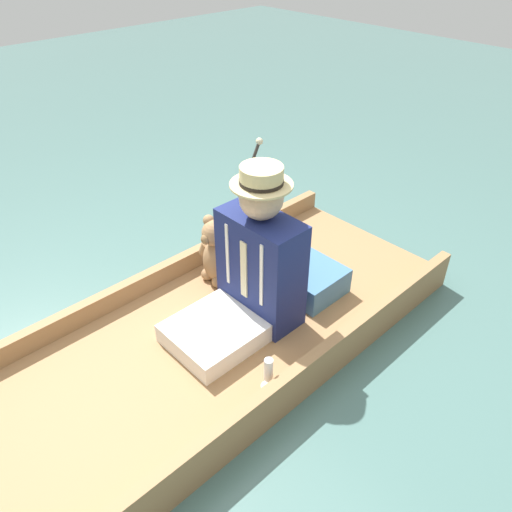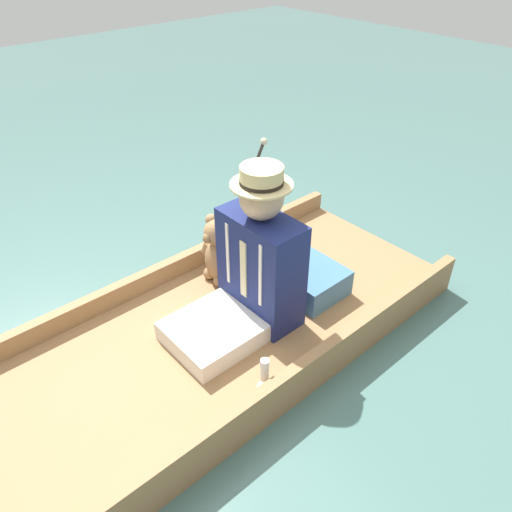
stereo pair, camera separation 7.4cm
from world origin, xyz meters
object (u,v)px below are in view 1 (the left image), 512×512
(seated_person, at_px, (252,270))
(teddy_bear, at_px, (216,253))
(walking_cane, at_px, (242,191))
(wine_glass, at_px, (268,372))

(seated_person, xyz_separation_m, teddy_bear, (0.39, -0.08, -0.13))
(teddy_bear, distance_m, walking_cane, 0.44)
(teddy_bear, xyz_separation_m, wine_glass, (-0.80, 0.35, -0.10))
(seated_person, relative_size, walking_cane, 1.21)
(seated_person, xyz_separation_m, walking_cane, (0.54, -0.42, 0.10))
(seated_person, bearing_deg, walking_cane, -34.72)
(teddy_bear, relative_size, wine_glass, 2.40)
(teddy_bear, relative_size, walking_cane, 0.59)
(teddy_bear, bearing_deg, walking_cane, -67.12)
(teddy_bear, bearing_deg, seated_person, 168.92)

